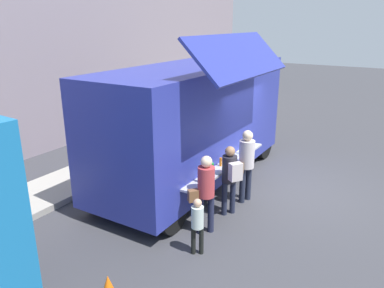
# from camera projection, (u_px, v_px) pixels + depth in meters

# --- Properties ---
(ground_plane) EXTENTS (60.00, 60.00, 0.00)m
(ground_plane) POSITION_uv_depth(u_px,v_px,m) (288.00, 191.00, 9.52)
(ground_plane) COLOR #38383D
(curb_strip) EXTENTS (28.00, 1.60, 0.15)m
(curb_strip) POSITION_uv_depth(u_px,v_px,m) (1.00, 213.00, 8.29)
(curb_strip) COLOR #9E998E
(curb_strip) RESTS_ON ground
(food_truck_main) EXTENTS (6.54, 3.09, 3.85)m
(food_truck_main) POSITION_uv_depth(u_px,v_px,m) (196.00, 120.00, 9.71)
(food_truck_main) COLOR #2A3396
(food_truck_main) RESTS_ON ground
(trash_bin) EXTENTS (0.60, 0.60, 0.88)m
(trash_bin) POSITION_uv_depth(u_px,v_px,m) (196.00, 122.00, 14.39)
(trash_bin) COLOR #2D6237
(trash_bin) RESTS_ON ground
(customer_front_ordering) EXTENTS (0.58, 0.36, 1.75)m
(customer_front_ordering) POSITION_uv_depth(u_px,v_px,m) (246.00, 160.00, 8.68)
(customer_front_ordering) COLOR #1E2335
(customer_front_ordering) RESTS_ON ground
(customer_mid_with_backpack) EXTENTS (0.46, 0.51, 1.59)m
(customer_mid_with_backpack) POSITION_uv_depth(u_px,v_px,m) (230.00, 174.00, 8.07)
(customer_mid_with_backpack) COLOR #1D2236
(customer_mid_with_backpack) RESTS_ON ground
(customer_rear_waiting) EXTENTS (0.49, 0.46, 1.66)m
(customer_rear_waiting) POSITION_uv_depth(u_px,v_px,m) (205.00, 188.00, 7.35)
(customer_rear_waiting) COLOR #1E213A
(customer_rear_waiting) RESTS_ON ground
(child_near_queue) EXTENTS (0.23, 0.23, 1.12)m
(child_near_queue) POSITION_uv_depth(u_px,v_px,m) (197.00, 222.00, 6.75)
(child_near_queue) COLOR black
(child_near_queue) RESTS_ON ground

